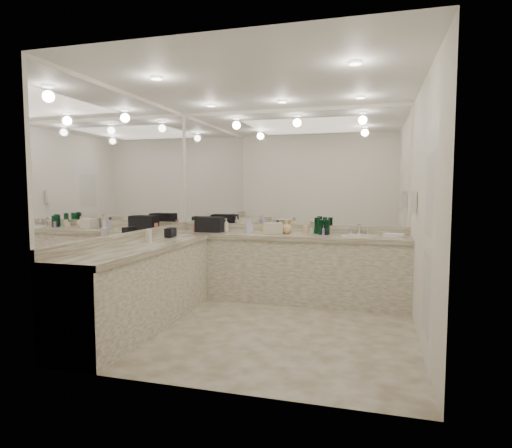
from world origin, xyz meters
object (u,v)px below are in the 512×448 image
(black_toiletry_bag, at_px, (210,224))
(soap_bottle_c, at_px, (287,227))
(soap_bottle_a, at_px, (226,225))
(soap_bottle_b, at_px, (249,226))
(hand_towel, at_px, (394,235))
(wall_phone, at_px, (413,202))
(sink, at_px, (358,236))
(cream_cosmetic_case, at_px, (273,228))

(black_toiletry_bag, height_order, soap_bottle_c, black_toiletry_bag)
(black_toiletry_bag, xyz_separation_m, soap_bottle_a, (0.21, 0.07, -0.02))
(soap_bottle_a, relative_size, soap_bottle_b, 0.91)
(hand_towel, distance_m, soap_bottle_c, 1.37)
(wall_phone, bearing_deg, soap_bottle_a, 167.03)
(sink, height_order, soap_bottle_b, soap_bottle_b)
(soap_bottle_b, distance_m, soap_bottle_c, 0.51)
(sink, relative_size, soap_bottle_b, 2.18)
(sink, distance_m, soap_bottle_c, 0.94)
(cream_cosmetic_case, relative_size, soap_bottle_b, 1.23)
(soap_bottle_b, bearing_deg, sink, 2.63)
(soap_bottle_b, height_order, soap_bottle_c, soap_bottle_b)
(sink, height_order, cream_cosmetic_case, cream_cosmetic_case)
(soap_bottle_a, bearing_deg, hand_towel, -1.07)
(soap_bottle_c, bearing_deg, cream_cosmetic_case, -165.29)
(hand_towel, height_order, soap_bottle_c, soap_bottle_c)
(hand_towel, distance_m, soap_bottle_a, 2.24)
(wall_phone, relative_size, hand_towel, 0.99)
(sink, bearing_deg, soap_bottle_b, -177.37)
(sink, relative_size, soap_bottle_a, 2.40)
(cream_cosmetic_case, height_order, hand_towel, cream_cosmetic_case)
(black_toiletry_bag, relative_size, soap_bottle_b, 1.86)
(hand_towel, bearing_deg, wall_phone, -71.87)
(sink, distance_m, soap_bottle_a, 1.81)
(cream_cosmetic_case, xyz_separation_m, soap_bottle_c, (0.18, 0.05, 0.02))
(wall_phone, distance_m, soap_bottle_a, 2.50)
(wall_phone, height_order, black_toiletry_bag, wall_phone)
(soap_bottle_a, height_order, soap_bottle_b, soap_bottle_b)
(black_toiletry_bag, bearing_deg, soap_bottle_a, 17.80)
(wall_phone, distance_m, black_toiletry_bag, 2.69)
(soap_bottle_b, xyz_separation_m, soap_bottle_c, (0.50, 0.07, -0.01))
(cream_cosmetic_case, height_order, soap_bottle_b, soap_bottle_b)
(cream_cosmetic_case, bearing_deg, soap_bottle_c, -1.80)
(soap_bottle_a, distance_m, soap_bottle_b, 0.39)
(wall_phone, xyz_separation_m, hand_towel, (-0.17, 0.51, -0.43))
(sink, height_order, wall_phone, wall_phone)
(cream_cosmetic_case, distance_m, soap_bottle_a, 0.70)
(soap_bottle_b, relative_size, soap_bottle_c, 1.10)
(sink, distance_m, black_toiletry_bag, 2.02)
(wall_phone, height_order, cream_cosmetic_case, wall_phone)
(hand_towel, relative_size, soap_bottle_c, 1.32)
(hand_towel, height_order, soap_bottle_a, soap_bottle_a)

